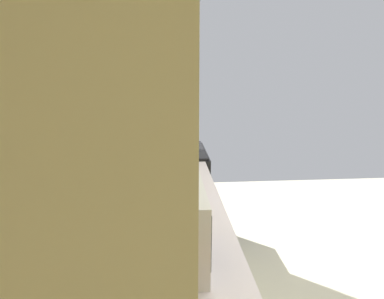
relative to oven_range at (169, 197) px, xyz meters
name	(u,v)px	position (x,y,z in m)	size (l,w,h in m)	color
wall_back	(89,147)	(-1.41, 0.39, 0.82)	(3.94, 0.12, 2.57)	beige
oven_range	(169,197)	(0.00, 0.00, 0.00)	(0.68, 0.68, 1.07)	black
microwave	(163,224)	(-1.77, 0.05, 0.58)	(0.45, 0.34, 0.31)	white
kettle	(187,187)	(-1.16, -0.09, 0.51)	(0.20, 0.15, 0.19)	#B7BABF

